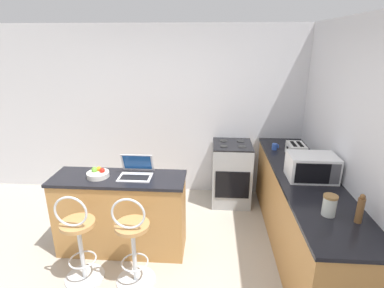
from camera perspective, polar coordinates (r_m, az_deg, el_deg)
wall_back at (r=4.68m, az=-4.64°, el=5.95°), size 12.00×0.06×2.60m
breakfast_bar at (r=3.63m, az=-13.31°, el=-12.78°), size 1.48×0.50×0.93m
counter_right at (r=3.79m, az=20.04°, el=-12.02°), size 0.65×2.74×0.93m
bar_stool_near at (r=3.31m, az=-20.72°, el=-16.84°), size 0.40×0.40×1.01m
bar_stool_far at (r=3.14m, az=-11.20°, el=-18.01°), size 0.40×0.40×1.01m
laptop at (r=3.39m, az=-10.60°, el=-5.00°), size 0.36×0.30×0.23m
microwave at (r=3.47m, az=21.87°, el=-4.11°), size 0.50×0.35×0.27m
toaster at (r=4.11m, az=19.20°, el=-1.09°), size 0.23×0.31×0.17m
stove_range at (r=4.57m, az=7.48°, el=-5.53°), size 0.57×0.61×0.94m
storage_jar at (r=2.85m, az=24.72°, el=-10.55°), size 0.12×0.12×0.19m
fruit_bowl at (r=3.47m, az=-17.46°, el=-5.42°), size 0.24×0.24×0.11m
pepper_mill at (r=2.84m, az=29.38°, el=-10.75°), size 0.06×0.06×0.26m
mug_blue at (r=4.28m, az=15.50°, el=-0.48°), size 0.09×0.07×0.09m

